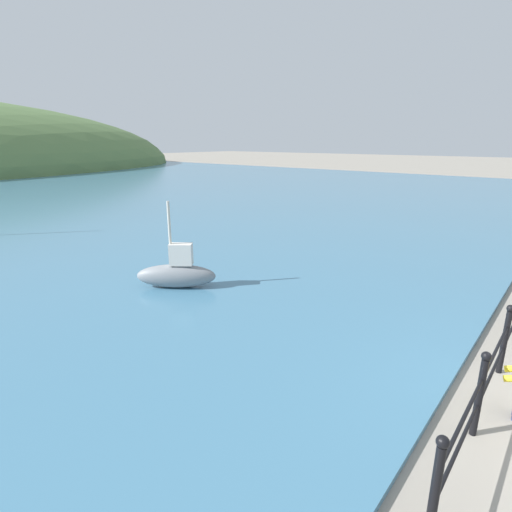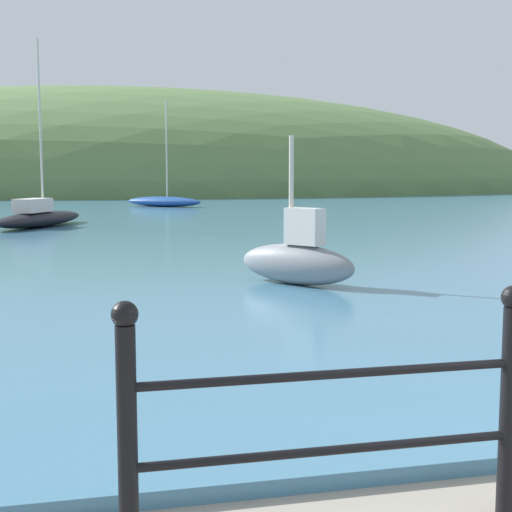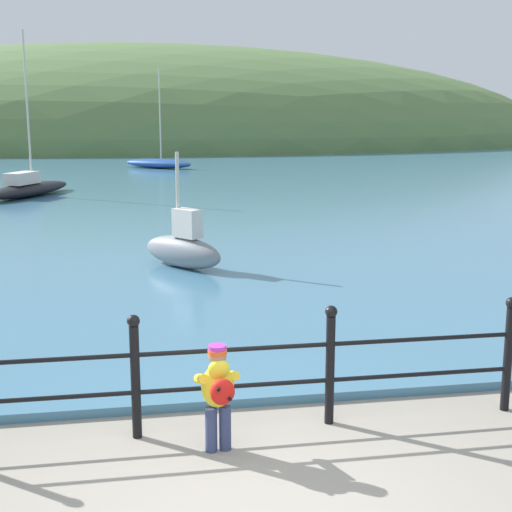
# 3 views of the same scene
# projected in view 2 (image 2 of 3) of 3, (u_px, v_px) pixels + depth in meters

# --- Properties ---
(water) EXTENTS (80.00, 60.00, 0.10)m
(water) POSITION_uv_depth(u_px,v_px,m) (159.00, 209.00, 33.37)
(water) COLOR teal
(water) RESTS_ON ground
(far_hillside) EXTENTS (82.82, 45.55, 18.56)m
(far_hillside) POSITION_uv_depth(u_px,v_px,m) (126.00, 192.00, 66.14)
(far_hillside) COLOR #567542
(far_hillside) RESTS_ON ground
(boat_green_fishing) EXTENTS (3.94, 3.60, 5.17)m
(boat_green_fishing) POSITION_uv_depth(u_px,v_px,m) (164.00, 201.00, 35.00)
(boat_green_fishing) COLOR #1E4793
(boat_green_fishing) RESTS_ON water
(boat_far_right) EXTENTS (1.66, 1.90, 2.20)m
(boat_far_right) POSITION_uv_depth(u_px,v_px,m) (297.00, 259.00, 10.60)
(boat_far_right) COLOR gray
(boat_far_right) RESTS_ON water
(boat_far_left) EXTENTS (3.10, 4.82, 5.73)m
(boat_far_left) POSITION_uv_depth(u_px,v_px,m) (39.00, 217.00, 21.98)
(boat_far_left) COLOR black
(boat_far_left) RESTS_ON water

